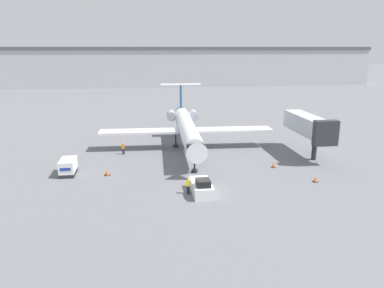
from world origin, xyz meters
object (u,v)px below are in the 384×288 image
(traffic_cone_left, at_px, (107,173))
(pushback_tug, at_px, (202,187))
(airplane_main, at_px, (187,127))
(worker_by_wing, at_px, (123,148))
(jet_bridge, at_px, (309,126))
(luggage_cart, at_px, (68,167))
(worker_near_tug, at_px, (188,185))
(traffic_cone_right, at_px, (274,165))
(traffic_cone_mid, at_px, (315,179))

(traffic_cone_left, bearing_deg, pushback_tug, -35.46)
(airplane_main, relative_size, worker_by_wing, 15.96)
(pushback_tug, xyz_separation_m, jet_bridge, (17.88, 12.77, 3.72))
(airplane_main, distance_m, pushback_tug, 19.45)
(luggage_cart, bearing_deg, airplane_main, 33.13)
(pushback_tug, relative_size, jet_bridge, 0.39)
(pushback_tug, bearing_deg, airplane_main, 87.76)
(pushback_tug, bearing_deg, traffic_cone_left, 144.54)
(traffic_cone_left, bearing_deg, jet_bridge, 10.22)
(worker_by_wing, bearing_deg, worker_near_tug, -65.57)
(worker_near_tug, bearing_deg, pushback_tug, -6.11)
(traffic_cone_right, bearing_deg, pushback_tug, -144.87)
(luggage_cart, xyz_separation_m, traffic_cone_left, (4.86, -0.99, -0.65))
(airplane_main, relative_size, luggage_cart, 8.44)
(traffic_cone_left, relative_size, jet_bridge, 0.06)
(traffic_cone_right, bearing_deg, jet_bridge, 36.16)
(traffic_cone_left, distance_m, traffic_cone_right, 21.68)
(luggage_cart, relative_size, worker_near_tug, 1.88)
(luggage_cart, distance_m, jet_bridge, 33.86)
(traffic_cone_mid, xyz_separation_m, jet_bridge, (3.90, 11.02, 4.13))
(pushback_tug, relative_size, traffic_cone_left, 6.80)
(worker_near_tug, height_order, jet_bridge, jet_bridge)
(airplane_main, relative_size, pushback_tug, 6.16)
(worker_near_tug, bearing_deg, jet_bridge, 33.13)
(airplane_main, height_order, traffic_cone_mid, airplane_main)
(pushback_tug, xyz_separation_m, worker_by_wing, (-9.05, 16.88, 0.23))
(luggage_cart, distance_m, worker_by_wing, 10.52)
(luggage_cart, relative_size, worker_by_wing, 1.89)
(luggage_cart, distance_m, worker_near_tug, 16.44)
(traffic_cone_left, bearing_deg, worker_near_tug, -38.91)
(traffic_cone_right, distance_m, traffic_cone_mid, 6.69)
(traffic_cone_right, xyz_separation_m, traffic_cone_mid, (2.99, -5.98, -0.05))
(pushback_tug, xyz_separation_m, worker_near_tug, (-1.45, 0.16, 0.24))
(worker_near_tug, bearing_deg, worker_by_wing, 114.43)
(worker_by_wing, xyz_separation_m, traffic_cone_right, (20.03, -9.16, -0.60))
(airplane_main, bearing_deg, traffic_cone_left, -134.52)
(luggage_cart, xyz_separation_m, jet_bridge, (33.43, 4.16, 3.47))
(pushback_tug, relative_size, luggage_cart, 1.37)
(traffic_cone_right, height_order, jet_bridge, jet_bridge)
(luggage_cart, height_order, traffic_cone_mid, luggage_cart)
(traffic_cone_left, xyz_separation_m, jet_bridge, (28.57, 5.15, 4.12))
(luggage_cart, height_order, traffic_cone_right, luggage_cart)
(worker_by_wing, bearing_deg, luggage_cart, -128.17)
(traffic_cone_right, bearing_deg, luggage_cart, 178.09)
(pushback_tug, xyz_separation_m, traffic_cone_right, (10.98, 7.73, -0.37))
(traffic_cone_mid, bearing_deg, luggage_cart, 166.91)
(traffic_cone_left, height_order, traffic_cone_mid, traffic_cone_left)
(airplane_main, distance_m, worker_by_wing, 10.36)
(pushback_tug, height_order, luggage_cart, luggage_cart)
(jet_bridge, bearing_deg, worker_near_tug, -146.87)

